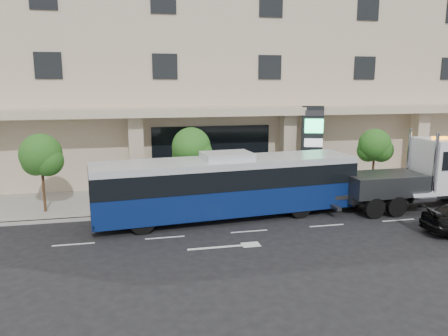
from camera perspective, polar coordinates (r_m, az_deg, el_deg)
The scene contains 10 objects.
ground at distance 22.46m, azimuth 2.25°, elevation -7.04°, with size 120.00×120.00×0.00m, color black.
sidewalk at distance 27.11m, azimuth -0.42°, elevation -3.69°, with size 120.00×6.00×0.15m, color gray.
curb at distance 24.29m, azimuth 1.06°, elevation -5.44°, with size 120.00×0.30×0.15m, color gray.
convention_center at distance 36.60m, azimuth -3.97°, elevation 15.73°, with size 60.00×17.60×20.00m.
tree_left at distance 24.96m, azimuth -22.72°, elevation 1.29°, with size 2.27×2.20×4.22m.
tree_mid at distance 24.76m, azimuth -4.23°, elevation 2.40°, with size 2.28×2.20×4.38m.
tree_right at distance 28.76m, azimuth 19.11°, elevation 2.57°, with size 2.10×2.00×4.04m.
city_bus at distance 22.64m, azimuth 0.37°, elevation -2.23°, with size 13.93×4.19×3.48m.
tow_truck at distance 26.81m, azimuth 24.63°, elevation -1.04°, with size 9.73×2.60×4.43m.
signage_pylon at distance 28.87m, azimuth 11.38°, elevation 2.71°, with size 1.42×0.85×5.39m.
Camera 1 is at (-5.44, -20.65, 6.96)m, focal length 35.00 mm.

